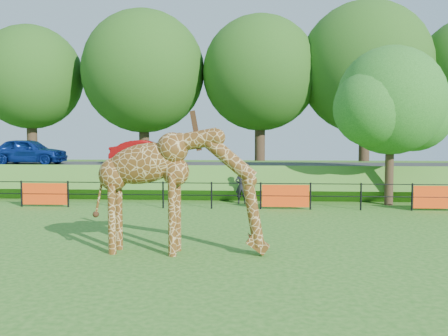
# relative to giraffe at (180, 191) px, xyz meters

# --- Properties ---
(ground) EXTENTS (90.00, 90.00, 0.00)m
(ground) POSITION_rel_giraffe_xyz_m (0.09, -0.37, -1.62)
(ground) COLOR #286619
(ground) RESTS_ON ground
(giraffe) EXTENTS (4.56, 1.05, 3.23)m
(giraffe) POSITION_rel_giraffe_xyz_m (0.00, 0.00, 0.00)
(giraffe) COLOR #5C3612
(giraffe) RESTS_ON ground
(perimeter_fence) EXTENTS (28.07, 0.10, 1.10)m
(perimeter_fence) POSITION_rel_giraffe_xyz_m (0.09, 7.63, -1.07)
(perimeter_fence) COLOR black
(perimeter_fence) RESTS_ON ground
(embankment) EXTENTS (40.00, 9.00, 1.30)m
(embankment) POSITION_rel_giraffe_xyz_m (0.09, 15.13, -0.97)
(embankment) COLOR #286619
(embankment) RESTS_ON ground
(road) EXTENTS (40.00, 5.00, 0.12)m
(road) POSITION_rel_giraffe_xyz_m (0.09, 13.63, -0.26)
(road) COLOR #28282A
(road) RESTS_ON embankment
(car_blue) EXTENTS (4.15, 1.88, 1.38)m
(car_blue) POSITION_rel_giraffe_xyz_m (-10.37, 13.52, 0.49)
(car_blue) COLOR navy
(car_blue) RESTS_ON road
(car_red) EXTENTS (3.94, 1.52, 1.28)m
(car_red) POSITION_rel_giraffe_xyz_m (-4.04, 14.14, 0.44)
(car_red) COLOR #B40C0D
(car_red) RESTS_ON road
(visitor) EXTENTS (0.57, 0.39, 1.54)m
(visitor) POSITION_rel_giraffe_xyz_m (1.27, 9.17, -0.85)
(visitor) COLOR black
(visitor) RESTS_ON ground
(tree_east) EXTENTS (5.40, 4.71, 6.76)m
(tree_east) POSITION_rel_giraffe_xyz_m (7.69, 9.26, 2.67)
(tree_east) COLOR black
(tree_east) RESTS_ON ground
(bg_tree_line) EXTENTS (37.30, 8.80, 11.82)m
(bg_tree_line) POSITION_rel_giraffe_xyz_m (1.98, 21.63, 5.58)
(bg_tree_line) COLOR black
(bg_tree_line) RESTS_ON ground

